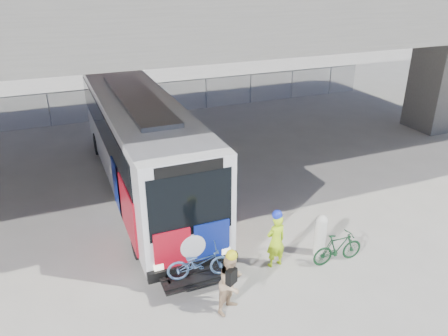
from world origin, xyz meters
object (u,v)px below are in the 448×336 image
bus (140,137)px  bike_parked (338,248)px  bollard (321,233)px  cyclist_tan (231,282)px  cyclist_hivis (276,239)px

bus → bike_parked: bearing=-59.1°
bus → bike_parked: bus is taller
bike_parked → bus: bearing=32.7°
bollard → cyclist_tan: bearing=-160.8°
bollard → bike_parked: (0.24, -0.56, -0.22)m
bus → cyclist_hivis: (2.37, -6.33, -1.23)m
bus → cyclist_tan: size_ratio=7.34×
cyclist_hivis → bus: bearing=-75.2°
cyclist_hivis → bike_parked: size_ratio=1.13×
cyclist_tan → bike_parked: (3.61, 0.62, -0.35)m
cyclist_hivis → cyclist_tan: 2.21m
bus → bollard: (3.87, -6.33, -1.41)m
bus → bollard: bus is taller
bus → cyclist_hivis: 6.87m
cyclist_tan → bike_parked: 3.68m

